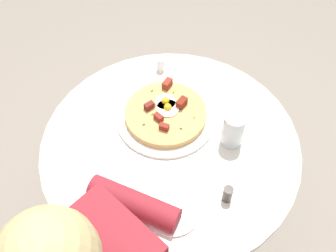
# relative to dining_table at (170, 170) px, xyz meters

# --- Properties ---
(ground_plane) EXTENTS (6.00, 6.00, 0.00)m
(ground_plane) POSITION_rel_dining_table_xyz_m (0.00, 0.00, -0.54)
(ground_plane) COLOR gray
(dining_table) EXTENTS (0.81, 0.81, 0.71)m
(dining_table) POSITION_rel_dining_table_xyz_m (0.00, 0.00, 0.00)
(dining_table) COLOR silver
(dining_table) RESTS_ON ground_plane
(pizza_plate) EXTENTS (0.32, 0.32, 0.01)m
(pizza_plate) POSITION_rel_dining_table_xyz_m (0.06, 0.08, 0.17)
(pizza_plate) COLOR white
(pizza_plate) RESTS_ON dining_table
(breakfast_pizza) EXTENTS (0.26, 0.26, 0.05)m
(breakfast_pizza) POSITION_rel_dining_table_xyz_m (0.06, 0.08, 0.19)
(breakfast_pizza) COLOR tan
(breakfast_pizza) RESTS_ON pizza_plate
(bread_plate) EXTENTS (0.15, 0.15, 0.01)m
(bread_plate) POSITION_rel_dining_table_xyz_m (-0.17, -0.16, 0.17)
(bread_plate) COLOR white
(bread_plate) RESTS_ON dining_table
(napkin) EXTENTS (0.21, 0.22, 0.00)m
(napkin) POSITION_rel_dining_table_xyz_m (-0.25, 0.09, 0.17)
(napkin) COLOR white
(napkin) RESTS_ON dining_table
(fork) EXTENTS (0.10, 0.16, 0.00)m
(fork) POSITION_rel_dining_table_xyz_m (-0.23, 0.08, 0.17)
(fork) COLOR silver
(fork) RESTS_ON napkin
(knife) EXTENTS (0.10, 0.16, 0.00)m
(knife) POSITION_rel_dining_table_xyz_m (-0.26, 0.10, 0.17)
(knife) COLOR silver
(knife) RESTS_ON napkin
(water_glass) EXTENTS (0.07, 0.07, 0.12)m
(water_glass) POSITION_rel_dining_table_xyz_m (0.13, -0.13, 0.23)
(water_glass) COLOR silver
(water_glass) RESTS_ON dining_table
(salt_shaker) EXTENTS (0.03, 0.03, 0.05)m
(salt_shaker) POSITION_rel_dining_table_xyz_m (0.21, 0.24, 0.19)
(salt_shaker) COLOR white
(salt_shaker) RESTS_ON dining_table
(pepper_shaker) EXTENTS (0.03, 0.03, 0.06)m
(pepper_shaker) POSITION_rel_dining_table_xyz_m (-0.03, -0.25, 0.19)
(pepper_shaker) COLOR #3F3833
(pepper_shaker) RESTS_ON dining_table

